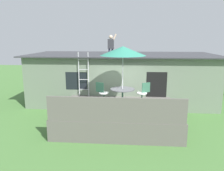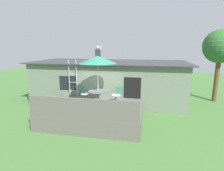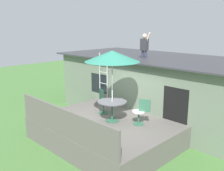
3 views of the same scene
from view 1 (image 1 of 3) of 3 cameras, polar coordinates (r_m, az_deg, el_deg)
The scene contains 10 objects.
ground_plane at distance 9.81m, azimuth 1.64°, elevation -9.74°, with size 40.00×40.00×0.00m, color #477538.
house at distance 12.89m, azimuth 2.50°, elevation 2.06°, with size 10.50×4.50×2.77m.
deck at distance 9.67m, azimuth 1.66°, elevation -7.55°, with size 4.91×3.95×0.80m, color #605B56.
deck_railing at distance 7.57m, azimuth 0.95°, elevation -6.42°, with size 4.81×0.08×0.90m, color #605B56.
patio_table at distance 9.42m, azimuth 2.75°, elevation -1.82°, with size 1.04×1.04×0.74m.
patio_umbrella at distance 9.15m, azimuth 2.86°, elevation 8.94°, with size 1.90×1.90×2.54m.
step_ladder at distance 10.94m, azimuth -7.38°, elevation 2.83°, with size 0.52×0.04×2.20m.
person_figure at distance 11.87m, azimuth -0.26°, elevation 10.85°, with size 0.47×0.20×1.11m.
patio_chair_left at distance 9.90m, azimuth -2.54°, elevation -1.89°, with size 0.60×0.44×0.92m.
patio_chair_right at distance 9.93m, azimuth 8.15°, elevation -1.96°, with size 0.58×0.44×0.92m.
Camera 1 is at (0.44, -9.08, 3.68)m, focal length 35.23 mm.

